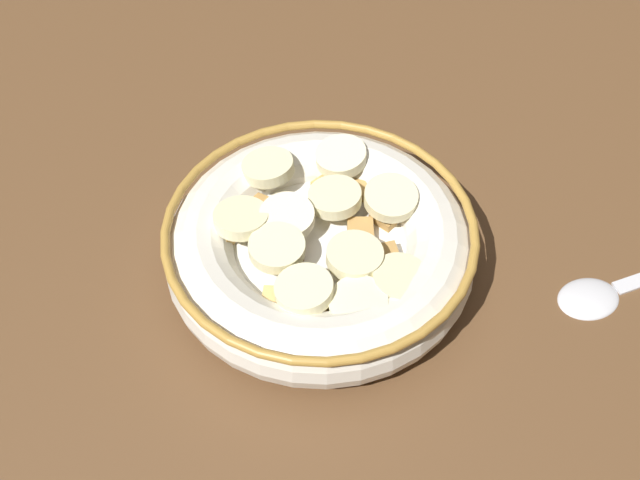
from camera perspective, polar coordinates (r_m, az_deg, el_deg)
ground_plane at (r=51.31cm, az=0.00°, el=-2.85°), size 101.38×101.38×2.00cm
cereal_bowl at (r=48.56cm, az=0.02°, el=-0.36°), size 19.90×19.90×5.12cm
spoon at (r=52.71cm, az=21.25°, el=-3.38°), size 11.03×12.19×0.80cm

